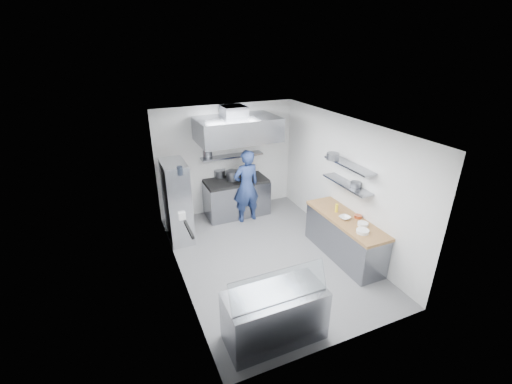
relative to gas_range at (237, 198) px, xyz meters
name	(u,v)px	position (x,y,z in m)	size (l,w,h in m)	color
floor	(267,256)	(-0.10, -2.10, -0.45)	(5.00, 5.00, 0.00)	#5F5F61
ceiling	(269,126)	(-0.10, -2.10, 2.35)	(5.00, 5.00, 0.00)	silver
wall_back	(227,159)	(-0.10, 0.40, 0.95)	(3.60, 0.02, 2.80)	white
wall_front	(348,267)	(-0.10, -4.60, 0.95)	(3.60, 0.02, 2.80)	white
wall_left	(176,213)	(-1.90, -2.10, 0.95)	(5.00, 0.02, 2.80)	white
wall_right	(344,182)	(1.70, -2.10, 0.95)	(5.00, 0.02, 2.80)	white
gas_range	(237,198)	(0.00, 0.00, 0.00)	(1.60, 0.80, 0.90)	gray
cooktop	(236,181)	(0.00, 0.00, 0.48)	(1.57, 0.78, 0.06)	black
stock_pot_left	(220,173)	(-0.31, 0.36, 0.61)	(0.29, 0.29, 0.20)	slate
stock_pot_mid	(233,175)	(-0.07, 0.03, 0.63)	(0.33, 0.33, 0.24)	slate
over_range_shelf	(232,156)	(0.00, 0.24, 1.07)	(1.60, 0.30, 0.04)	gray
shelf_pot_a	(207,153)	(-0.59, 0.42, 1.18)	(0.24, 0.24, 0.18)	slate
extractor_hood	(237,129)	(0.00, -0.18, 1.85)	(1.90, 1.15, 0.55)	gray
hood_duct	(234,111)	(0.00, 0.05, 2.23)	(0.55, 0.55, 0.24)	slate
red_firebox	(179,166)	(-1.35, 0.34, 0.97)	(0.22, 0.10, 0.26)	red
chef	(246,186)	(0.11, -0.42, 0.47)	(0.67, 0.44, 1.85)	navy
wire_rack	(177,202)	(-1.63, -0.62, 0.48)	(0.50, 0.90, 1.85)	silver
rack_bin_a	(182,215)	(-1.63, -1.04, 0.35)	(0.14, 0.18, 0.16)	white
rack_bin_b	(177,189)	(-1.63, -0.79, 0.85)	(0.13, 0.16, 0.15)	yellow
rack_jar	(180,171)	(-1.58, -1.06, 1.35)	(0.12, 0.12, 0.18)	black
knife_strip	(189,229)	(-1.88, -3.00, 1.10)	(0.04, 0.55, 0.05)	black
prep_counter_base	(344,238)	(1.38, -2.70, -0.03)	(0.62, 2.00, 0.84)	gray
prep_counter_top	(346,219)	(1.38, -2.70, 0.42)	(0.65, 2.04, 0.06)	#9E6D42
plate_stack_a	(363,231)	(1.30, -3.30, 0.48)	(0.24, 0.24, 0.06)	white
plate_stack_b	(363,224)	(1.48, -3.08, 0.48)	(0.20, 0.20, 0.06)	white
copper_pan	(358,216)	(1.60, -2.79, 0.48)	(0.15, 0.15, 0.06)	#C55B37
squeeze_bottle	(337,208)	(1.35, -2.39, 0.54)	(0.06, 0.06, 0.18)	yellow
mixing_bowl	(345,218)	(1.32, -2.72, 0.48)	(0.22, 0.22, 0.05)	white
wall_shelf_lower	(347,184)	(1.54, -2.40, 1.05)	(0.30, 1.30, 0.04)	gray
wall_shelf_upper	(349,165)	(1.54, -2.40, 1.47)	(0.30, 1.30, 0.04)	gray
shelf_pot_c	(356,184)	(1.59, -2.60, 1.12)	(0.21, 0.21, 0.10)	slate
shelf_pot_d	(333,156)	(1.40, -2.03, 1.56)	(0.26, 0.26, 0.14)	slate
display_case	(275,316)	(-0.92, -4.10, -0.03)	(1.50, 0.70, 0.85)	gray
display_glass	(279,286)	(-0.92, -4.22, 0.62)	(1.47, 0.02, 0.45)	silver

